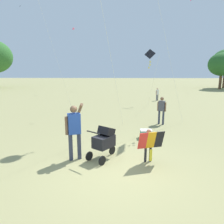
{
  "coord_description": "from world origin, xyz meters",
  "views": [
    {
      "loc": [
        -0.01,
        -5.32,
        2.73
      ],
      "look_at": [
        -0.21,
        1.56,
        1.3
      ],
      "focal_mm": 33.24,
      "sensor_mm": 36.0,
      "label": 1
    }
  ],
  "objects": [
    {
      "name": "person_couple_left",
      "position": [
        3.44,
        12.89,
        0.65
      ],
      "size": [
        0.28,
        0.27,
        1.11
      ],
      "color": "#33384C",
      "rests_on": "ground"
    },
    {
      "name": "cooler_box",
      "position": [
        1.12,
        2.68,
        0.18
      ],
      "size": [
        0.45,
        0.33,
        0.35
      ],
      "color": "#288466",
      "rests_on": "ground"
    },
    {
      "name": "treeline_distant",
      "position": [
        -5.48,
        24.94,
        3.92
      ],
      "size": [
        47.31,
        5.56,
        6.8
      ],
      "color": "brown",
      "rests_on": "ground"
    },
    {
      "name": "person_red_shirt",
      "position": [
        2.17,
        4.87,
        0.82
      ],
      "size": [
        0.4,
        0.3,
        1.38
      ],
      "color": "#33384C",
      "rests_on": "ground"
    },
    {
      "name": "person_adult_flyer",
      "position": [
        -1.31,
        0.61,
        1.01
      ],
      "size": [
        0.55,
        0.63,
        1.76
      ],
      "color": "#33384C",
      "rests_on": "ground"
    },
    {
      "name": "kite_green_novelty",
      "position": [
        2.42,
        11.03,
        3.71
      ],
      "size": [
        0.78,
        3.0,
        4.25
      ],
      "color": "black",
      "rests_on": "ground"
    },
    {
      "name": "child_with_butterfly_kite",
      "position": [
        0.91,
        0.46,
        0.63
      ],
      "size": [
        0.78,
        0.46,
        1.02
      ],
      "color": "#232328",
      "rests_on": "ground"
    },
    {
      "name": "ground_plane",
      "position": [
        0.0,
        0.0,
        0.0
      ],
      "size": [
        120.0,
        120.0,
        0.0
      ],
      "primitive_type": "plane",
      "color": "#938E5B"
    },
    {
      "name": "stroller",
      "position": [
        -0.42,
        0.71,
        0.61
      ],
      "size": [
        0.9,
        1.05,
        1.03
      ],
      "color": "black",
      "rests_on": "ground"
    }
  ]
}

